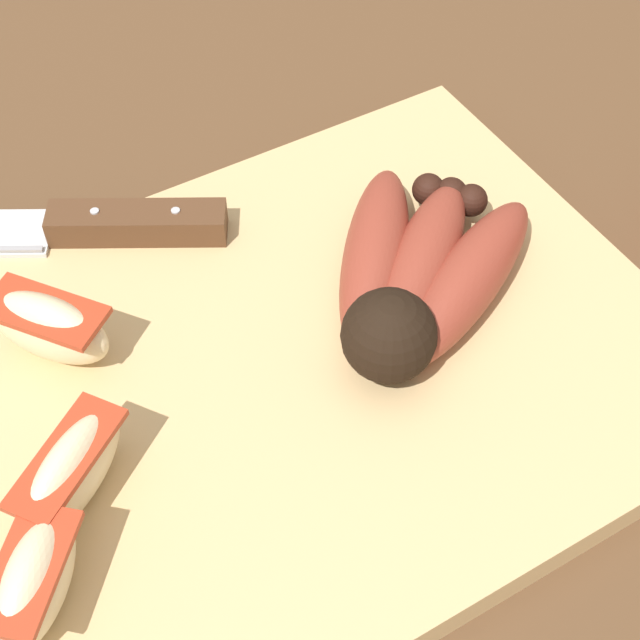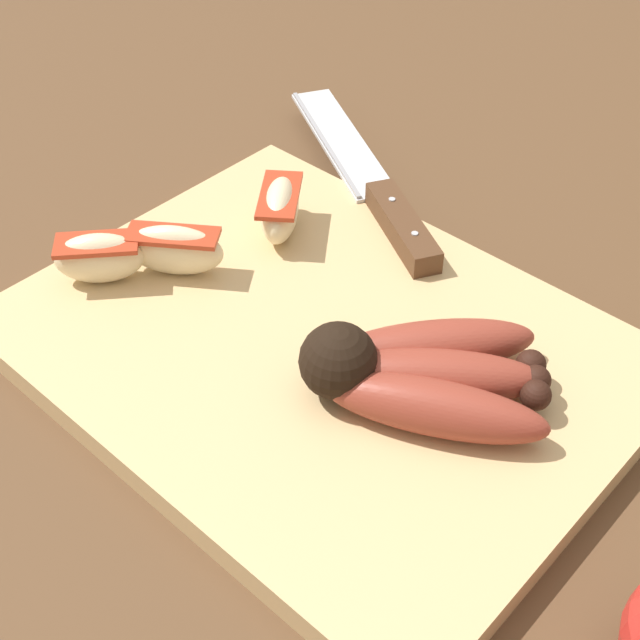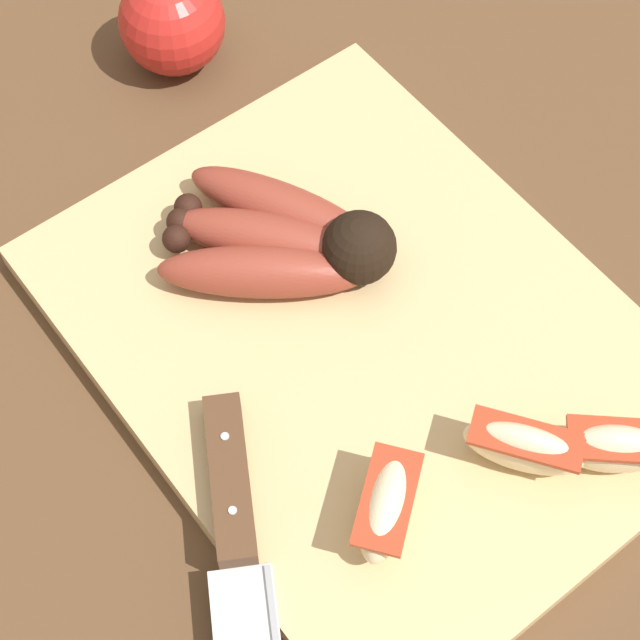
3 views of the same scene
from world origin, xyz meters
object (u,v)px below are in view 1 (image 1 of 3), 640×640
Objects in this scene: banana_bunch at (416,277)px; apple_wedge_middle at (35,582)px; chefs_knife at (52,227)px; apple_wedge_far at (49,327)px; apple_wedge_near at (72,472)px.

apple_wedge_middle is (-0.23, -0.06, 0.00)m from banana_bunch.
apple_wedge_middle is at bearing -164.91° from banana_bunch.
chefs_knife is 3.75× the size of apple_wedge_far.
banana_bunch is 2.25× the size of apple_wedge_far.
banana_bunch is at bearing -43.81° from chefs_knife.
apple_wedge_middle is 0.92× the size of apple_wedge_far.
chefs_knife is at bearing 73.62° from apple_wedge_near.
apple_wedge_middle is at bearing -112.63° from apple_wedge_far.
banana_bunch reaches higher than apple_wedge_near.
banana_bunch is at bearing 6.13° from apple_wedge_near.
chefs_knife is 4.09× the size of apple_wedge_middle.
banana_bunch reaches higher than chefs_knife.
apple_wedge_far is at bearing -109.17° from chefs_knife.
chefs_knife is 3.68× the size of apple_wedge_near.
apple_wedge_near is (-0.05, -0.16, 0.01)m from chefs_knife.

